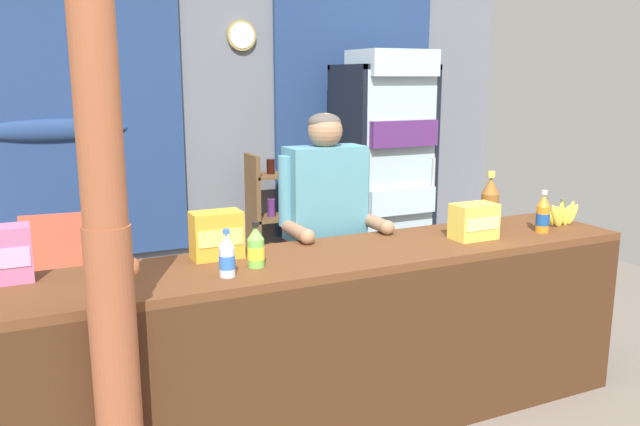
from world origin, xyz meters
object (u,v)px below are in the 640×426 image
Objects in this scene: shopkeeper at (326,216)px; snack_box_wafer at (10,254)px; stall_counter at (342,329)px; timber_post at (107,240)px; plastic_lawn_chair at (56,274)px; soda_bottle_cola at (108,250)px; snack_box_choco_powder at (217,235)px; soda_bottle_orange_soda at (543,214)px; soda_bottle_water at (227,256)px; soda_bottle_lime_soda at (256,248)px; snack_box_instant_noodle at (474,221)px; drink_fridge at (384,162)px; bottle_shelf_rack at (279,221)px; soda_bottle_iced_tea at (490,205)px; banana_bunch at (562,215)px.

snack_box_wafer is (-1.59, -0.29, 0.04)m from shopkeeper.
timber_post is (-1.07, -0.26, 0.61)m from stall_counter.
plastic_lawn_chair is 3.31× the size of soda_bottle_cola.
shopkeeper reaches higher than snack_box_choco_powder.
soda_bottle_water is (-1.79, -0.03, -0.01)m from soda_bottle_orange_soda.
snack_box_instant_noodle is (1.20, -0.01, 0.01)m from soda_bottle_lime_soda.
snack_box_wafer is at bearing -149.80° from drink_fridge.
soda_bottle_cola is at bearing -13.61° from snack_box_wafer.
soda_bottle_cola is at bearing 174.84° from soda_bottle_orange_soda.
soda_bottle_lime_soda is 0.89× the size of snack_box_instant_noodle.
soda_bottle_iced_tea reaches higher than bottle_shelf_rack.
shopkeeper is at bearing 38.81° from soda_bottle_water.
shopkeeper is 6.70× the size of snack_box_instant_noodle.
soda_bottle_iced_tea is at bearing -36.22° from plastic_lawn_chair.
soda_bottle_iced_tea is (0.46, -1.97, 0.45)m from bottle_shelf_rack.
snack_box_choco_powder is (0.87, -0.03, -0.01)m from snack_box_wafer.
stall_counter is 3.74× the size of plastic_lawn_chair.
shopkeeper is at bearing 34.21° from timber_post.
soda_bottle_orange_soda is 1.00× the size of snack_box_choco_powder.
soda_bottle_iced_tea is at bearing -26.77° from shopkeeper.
soda_bottle_water is 0.89× the size of snack_box_choco_powder.
soda_bottle_cola reaches higher than soda_bottle_orange_soda.
soda_bottle_lime_soda is at bearing 27.30° from soda_bottle_water.
drink_fridge is 5.97× the size of soda_bottle_iced_tea.
soda_bottle_orange_soda is at bearing -93.91° from drink_fridge.
soda_bottle_orange_soda is at bearing -29.44° from shopkeeper.
soda_bottle_lime_soda is at bearing -66.07° from plastic_lawn_chair.
shopkeeper is 0.80m from soda_bottle_lime_soda.
snack_box_choco_powder is at bearing -119.46° from bottle_shelf_rack.
soda_bottle_iced_tea is 2.40m from snack_box_wafer.
plastic_lawn_chair is at bearing 113.31° from snack_box_choco_powder.
plastic_lawn_chair is at bearing 143.60° from soda_bottle_orange_soda.
snack_box_wafer is at bearing 167.41° from stall_counter.
snack_box_wafer is (-1.38, 0.31, 0.46)m from stall_counter.
stall_counter is 12.41× the size of soda_bottle_cola.
soda_bottle_cola is at bearing -84.48° from plastic_lawn_chair.
snack_box_wafer reaches higher than stall_counter.
snack_box_choco_powder is at bearing -139.13° from drink_fridge.
snack_box_wafer is at bearing 177.14° from soda_bottle_iced_tea.
banana_bunch is at bearing -13.93° from soda_bottle_iced_tea.
shopkeeper is (1.36, -1.18, 0.49)m from plastic_lawn_chair.
snack_box_choco_powder is (0.55, 0.55, -0.16)m from timber_post.
snack_box_choco_powder is (-1.88, -1.62, -0.04)m from drink_fridge.
bottle_shelf_rack is at bearing 162.50° from drink_fridge.
timber_post is 3.26m from drink_fridge.
shopkeeper reaches higher than soda_bottle_orange_soda.
soda_bottle_lime_soda is 1.01m from snack_box_wafer.
drink_fridge reaches higher than plastic_lawn_chair.
stall_counter is 0.70m from soda_bottle_water.
drink_fridge is at bearing -17.50° from bottle_shelf_rack.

